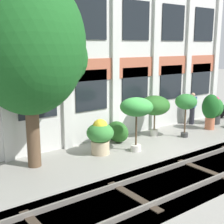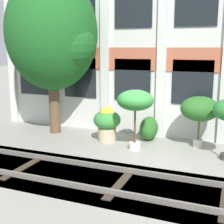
{
  "view_description": "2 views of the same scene",
  "coord_description": "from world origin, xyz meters",
  "px_view_note": "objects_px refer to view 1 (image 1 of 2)",
  "views": [
    {
      "loc": [
        -8.22,
        -8.21,
        4.08
      ],
      "look_at": [
        -0.58,
        1.95,
        1.35
      ],
      "focal_mm": 50.0,
      "sensor_mm": 36.0,
      "label": 1
    },
    {
      "loc": [
        2.77,
        -9.53,
        3.56
      ],
      "look_at": [
        -1.44,
        0.94,
        1.21
      ],
      "focal_mm": 50.0,
      "sensor_mm": 36.0,
      "label": 2
    }
  ],
  "objects_px": {
    "potted_plant_ribbed_drum": "(214,109)",
    "potted_plant_stone_basin": "(100,135)",
    "broadleaf_tree": "(28,48)",
    "topiary_hedge": "(117,132)",
    "potted_plant_low_pan": "(155,106)",
    "potted_plant_tall_urn": "(186,103)",
    "potted_plant_terracotta_small": "(136,108)",
    "resident_by_doorway": "(192,107)",
    "potted_plant_fluted_column": "(211,109)"
  },
  "relations": [
    {
      "from": "potted_plant_low_pan",
      "to": "potted_plant_terracotta_small",
      "type": "xyz_separation_m",
      "value": [
        -2.06,
        -1.08,
        0.31
      ]
    },
    {
      "from": "potted_plant_low_pan",
      "to": "potted_plant_tall_urn",
      "type": "xyz_separation_m",
      "value": [
        0.98,
        -0.96,
        0.18
      ]
    },
    {
      "from": "potted_plant_stone_basin",
      "to": "topiary_hedge",
      "type": "relative_size",
      "value": 1.2
    },
    {
      "from": "potted_plant_ribbed_drum",
      "to": "potted_plant_stone_basin",
      "type": "distance_m",
      "value": 7.53
    },
    {
      "from": "potted_plant_ribbed_drum",
      "to": "potted_plant_tall_urn",
      "type": "distance_m",
      "value": 3.37
    },
    {
      "from": "broadleaf_tree",
      "to": "resident_by_doorway",
      "type": "height_order",
      "value": "broadleaf_tree"
    },
    {
      "from": "potted_plant_tall_urn",
      "to": "potted_plant_low_pan",
      "type": "bearing_deg",
      "value": 135.49
    },
    {
      "from": "broadleaf_tree",
      "to": "resident_by_doorway",
      "type": "distance_m",
      "value": 9.55
    },
    {
      "from": "potted_plant_fluted_column",
      "to": "broadleaf_tree",
      "type": "bearing_deg",
      "value": 175.96
    },
    {
      "from": "broadleaf_tree",
      "to": "resident_by_doorway",
      "type": "relative_size",
      "value": 3.84
    },
    {
      "from": "potted_plant_low_pan",
      "to": "resident_by_doorway",
      "type": "height_order",
      "value": "potted_plant_low_pan"
    },
    {
      "from": "potted_plant_terracotta_small",
      "to": "resident_by_doorway",
      "type": "relative_size",
      "value": 1.27
    },
    {
      "from": "potted_plant_tall_urn",
      "to": "potted_plant_fluted_column",
      "type": "bearing_deg",
      "value": 4.27
    },
    {
      "from": "broadleaf_tree",
      "to": "potted_plant_tall_urn",
      "type": "distance_m",
      "value": 7.32
    },
    {
      "from": "potted_plant_stone_basin",
      "to": "potted_plant_terracotta_small",
      "type": "relative_size",
      "value": 0.64
    },
    {
      "from": "potted_plant_tall_urn",
      "to": "topiary_hedge",
      "type": "xyz_separation_m",
      "value": [
        -2.89,
        1.25,
        -1.12
      ]
    },
    {
      "from": "potted_plant_terracotta_small",
      "to": "potted_plant_tall_urn",
      "type": "height_order",
      "value": "potted_plant_terracotta_small"
    },
    {
      "from": "broadleaf_tree",
      "to": "potted_plant_stone_basin",
      "type": "distance_m",
      "value": 4.13
    },
    {
      "from": "potted_plant_fluted_column",
      "to": "potted_plant_tall_urn",
      "type": "height_order",
      "value": "potted_plant_tall_urn"
    },
    {
      "from": "broadleaf_tree",
      "to": "potted_plant_ribbed_drum",
      "type": "bearing_deg",
      "value": -0.32
    },
    {
      "from": "potted_plant_low_pan",
      "to": "potted_plant_stone_basin",
      "type": "bearing_deg",
      "value": -171.5
    },
    {
      "from": "potted_plant_stone_basin",
      "to": "potted_plant_terracotta_small",
      "type": "height_order",
      "value": "potted_plant_terracotta_small"
    },
    {
      "from": "broadleaf_tree",
      "to": "topiary_hedge",
      "type": "relative_size",
      "value": 5.63
    },
    {
      "from": "topiary_hedge",
      "to": "broadleaf_tree",
      "type": "bearing_deg",
      "value": -173.37
    },
    {
      "from": "broadleaf_tree",
      "to": "resident_by_doorway",
      "type": "bearing_deg",
      "value": 3.53
    },
    {
      "from": "potted_plant_terracotta_small",
      "to": "topiary_hedge",
      "type": "relative_size",
      "value": 1.87
    },
    {
      "from": "potted_plant_terracotta_small",
      "to": "potted_plant_ribbed_drum",
      "type": "bearing_deg",
      "value": 7.75
    },
    {
      "from": "potted_plant_terracotta_small",
      "to": "potted_plant_tall_urn",
      "type": "distance_m",
      "value": 3.04
    },
    {
      "from": "potted_plant_ribbed_drum",
      "to": "potted_plant_stone_basin",
      "type": "xyz_separation_m",
      "value": [
        -7.53,
        -0.27,
        -0.04
      ]
    },
    {
      "from": "broadleaf_tree",
      "to": "potted_plant_stone_basin",
      "type": "bearing_deg",
      "value": -7.38
    },
    {
      "from": "potted_plant_ribbed_drum",
      "to": "potted_plant_terracotta_small",
      "type": "height_order",
      "value": "potted_plant_terracotta_small"
    },
    {
      "from": "potted_plant_terracotta_small",
      "to": "resident_by_doorway",
      "type": "bearing_deg",
      "value": 15.71
    },
    {
      "from": "broadleaf_tree",
      "to": "potted_plant_ribbed_drum",
      "type": "distance_m",
      "value": 10.55
    },
    {
      "from": "potted_plant_fluted_column",
      "to": "topiary_hedge",
      "type": "xyz_separation_m",
      "value": [
        -4.96,
        1.09,
        -0.57
      ]
    },
    {
      "from": "broadleaf_tree",
      "to": "potted_plant_low_pan",
      "type": "bearing_deg",
      "value": 1.69
    },
    {
      "from": "potted_plant_ribbed_drum",
      "to": "potted_plant_fluted_column",
      "type": "xyz_separation_m",
      "value": [
        -1.13,
        -0.57,
        0.22
      ]
    },
    {
      "from": "potted_plant_ribbed_drum",
      "to": "potted_plant_tall_urn",
      "type": "relative_size",
      "value": 0.74
    },
    {
      "from": "potted_plant_ribbed_drum",
      "to": "potted_plant_low_pan",
      "type": "relative_size",
      "value": 0.79
    },
    {
      "from": "potted_plant_terracotta_small",
      "to": "topiary_hedge",
      "type": "xyz_separation_m",
      "value": [
        0.14,
        1.36,
        -1.26
      ]
    },
    {
      "from": "potted_plant_low_pan",
      "to": "broadleaf_tree",
      "type": "bearing_deg",
      "value": -178.31
    },
    {
      "from": "resident_by_doorway",
      "to": "topiary_hedge",
      "type": "height_order",
      "value": "resident_by_doorway"
    },
    {
      "from": "potted_plant_ribbed_drum",
      "to": "potted_plant_fluted_column",
      "type": "height_order",
      "value": "potted_plant_fluted_column"
    },
    {
      "from": "potted_plant_ribbed_drum",
      "to": "resident_by_doorway",
      "type": "bearing_deg",
      "value": 149.54
    },
    {
      "from": "potted_plant_ribbed_drum",
      "to": "potted_plant_tall_urn",
      "type": "bearing_deg",
      "value": -167.15
    },
    {
      "from": "potted_plant_low_pan",
      "to": "topiary_hedge",
      "type": "bearing_deg",
      "value": 171.48
    },
    {
      "from": "potted_plant_fluted_column",
      "to": "resident_by_doorway",
      "type": "distance_m",
      "value": 1.2
    },
    {
      "from": "potted_plant_fluted_column",
      "to": "potted_plant_tall_urn",
      "type": "xyz_separation_m",
      "value": [
        -2.07,
        -0.15,
        0.56
      ]
    },
    {
      "from": "potted_plant_fluted_column",
      "to": "potted_plant_terracotta_small",
      "type": "distance_m",
      "value": 5.16
    },
    {
      "from": "potted_plant_low_pan",
      "to": "topiary_hedge",
      "type": "xyz_separation_m",
      "value": [
        -1.92,
        0.29,
        -0.95
      ]
    },
    {
      "from": "potted_plant_fluted_column",
      "to": "potted_plant_stone_basin",
      "type": "relative_size",
      "value": 1.27
    }
  ]
}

